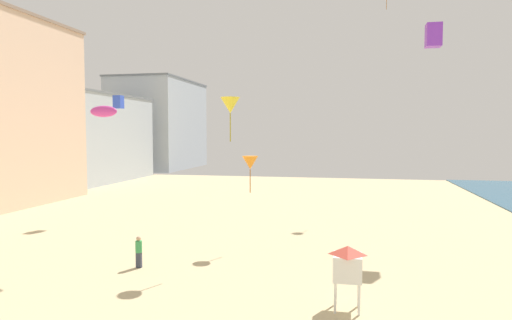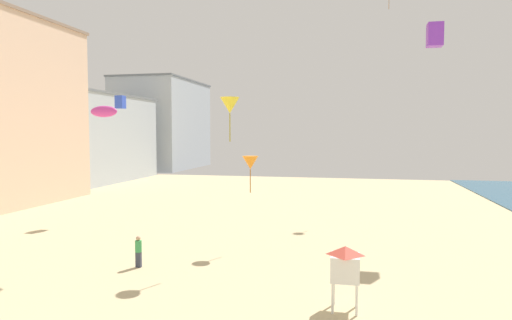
% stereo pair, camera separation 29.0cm
% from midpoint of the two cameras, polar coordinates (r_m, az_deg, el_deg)
% --- Properties ---
extents(boardwalk_hotel_mid, '(10.62, 19.53, 12.36)m').
position_cam_midpoint_polar(boardwalk_hotel_mid, '(68.38, -20.61, 2.66)').
color(boardwalk_hotel_mid, '#ADB7C1').
rests_on(boardwalk_hotel_mid, ground).
extents(boardwalk_hotel_far, '(12.75, 21.23, 17.09)m').
position_cam_midpoint_polar(boardwalk_hotel_far, '(89.55, -12.37, 4.47)').
color(boardwalk_hotel_far, '#ADB7C1').
rests_on(boardwalk_hotel_far, ground).
extents(kite_flyer, '(0.34, 0.34, 1.64)m').
position_cam_midpoint_polar(kite_flyer, '(24.10, -15.16, -11.10)').
color(kite_flyer, '#383D4C').
rests_on(kite_flyer, ground).
extents(lifeguard_stand, '(1.10, 1.10, 2.55)m').
position_cam_midpoint_polar(lifeguard_stand, '(18.12, 11.21, -12.95)').
color(lifeguard_stand, white).
rests_on(lifeguard_stand, ground).
extents(kite_purple_box, '(0.94, 0.94, 1.47)m').
position_cam_midpoint_polar(kite_purple_box, '(31.44, 21.58, 14.67)').
color(kite_purple_box, purple).
extents(kite_magenta_parafoil, '(1.57, 0.44, 0.61)m').
position_cam_midpoint_polar(kite_magenta_parafoil, '(25.39, -19.30, 5.91)').
color(kite_magenta_parafoil, '#DB3D9E').
extents(kite_blue_box, '(0.67, 0.67, 1.05)m').
position_cam_midpoint_polar(kite_blue_box, '(37.96, -17.46, 7.12)').
color(kite_blue_box, blue).
extents(kite_orange_delta, '(0.97, 0.97, 2.20)m').
position_cam_midpoint_polar(kite_orange_delta, '(26.49, -1.07, -0.36)').
color(kite_orange_delta, orange).
extents(kite_yellow_delta, '(1.04, 1.04, 2.37)m').
position_cam_midpoint_polar(kite_yellow_delta, '(23.93, -3.68, 7.02)').
color(kite_yellow_delta, yellow).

